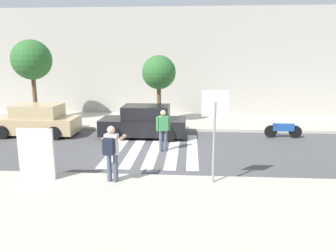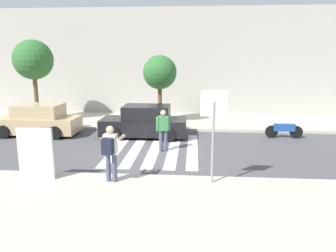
{
  "view_description": "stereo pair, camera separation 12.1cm",
  "coord_description": "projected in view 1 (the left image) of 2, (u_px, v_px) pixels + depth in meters",
  "views": [
    {
      "loc": [
        1.5,
        -13.11,
        3.88
      ],
      "look_at": [
        0.6,
        -0.2,
        1.1
      ],
      "focal_mm": 35.0,
      "sensor_mm": 36.0,
      "label": 1
    },
    {
      "loc": [
        1.62,
        -13.1,
        3.88
      ],
      "look_at": [
        0.6,
        -0.2,
        1.1
      ],
      "focal_mm": 35.0,
      "sensor_mm": 36.0,
      "label": 2
    }
  ],
  "objects": [
    {
      "name": "ground_plane",
      "position": [
        154.0,
        150.0,
        13.71
      ],
      "size": [
        120.0,
        120.0,
        0.0
      ],
      "primitive_type": "plane",
      "color": "#4C4C4F"
    },
    {
      "name": "sidewalk_near",
      "position": [
        125.0,
        222.0,
        7.64
      ],
      "size": [
        60.0,
        6.0,
        0.14
      ],
      "primitive_type": "cube",
      "color": "#B2AD9E",
      "rests_on": "ground"
    },
    {
      "name": "sidewalk_far",
      "position": [
        165.0,
        121.0,
        19.54
      ],
      "size": [
        60.0,
        4.8,
        0.14
      ],
      "primitive_type": "cube",
      "color": "#B2AD9E",
      "rests_on": "ground"
    },
    {
      "name": "building_facade_far",
      "position": [
        170.0,
        62.0,
        23.12
      ],
      "size": [
        56.0,
        4.0,
        6.92
      ],
      "primitive_type": "cube",
      "color": "#ADA89E",
      "rests_on": "ground"
    },
    {
      "name": "crosswalk_stripe_0",
      "position": [
        117.0,
        148.0,
        14.01
      ],
      "size": [
        0.44,
        5.2,
        0.01
      ],
      "primitive_type": "cube",
      "color": "silver",
      "rests_on": "ground"
    },
    {
      "name": "crosswalk_stripe_1",
      "position": [
        136.0,
        149.0,
        13.96
      ],
      "size": [
        0.44,
        5.2,
        0.01
      ],
      "primitive_type": "cube",
      "color": "silver",
      "rests_on": "ground"
    },
    {
      "name": "crosswalk_stripe_2",
      "position": [
        155.0,
        149.0,
        13.9
      ],
      "size": [
        0.44,
        5.2,
        0.01
      ],
      "primitive_type": "cube",
      "color": "silver",
      "rests_on": "ground"
    },
    {
      "name": "crosswalk_stripe_3",
      "position": [
        173.0,
        149.0,
        13.85
      ],
      "size": [
        0.44,
        5.2,
        0.01
      ],
      "primitive_type": "cube",
      "color": "silver",
      "rests_on": "ground"
    },
    {
      "name": "crosswalk_stripe_4",
      "position": [
        192.0,
        150.0,
        13.79
      ],
      "size": [
        0.44,
        5.2,
        0.01
      ],
      "primitive_type": "cube",
      "color": "silver",
      "rests_on": "ground"
    },
    {
      "name": "stop_sign",
      "position": [
        215.0,
        116.0,
        9.49
      ],
      "size": [
        0.76,
        0.08,
        2.78
      ],
      "color": "gray",
      "rests_on": "sidewalk_near"
    },
    {
      "name": "photographer_with_backpack",
      "position": [
        111.0,
        149.0,
        9.72
      ],
      "size": [
        0.65,
        0.89,
        1.72
      ],
      "color": "#474C60",
      "rests_on": "sidewalk_near"
    },
    {
      "name": "pedestrian_crossing",
      "position": [
        163.0,
        128.0,
        13.41
      ],
      "size": [
        0.56,
        0.33,
        1.72
      ],
      "color": "#474C60",
      "rests_on": "ground"
    },
    {
      "name": "parked_car_tan",
      "position": [
        37.0,
        121.0,
        16.21
      ],
      "size": [
        4.1,
        1.92,
        1.55
      ],
      "color": "tan",
      "rests_on": "ground"
    },
    {
      "name": "parked_car_black",
      "position": [
        144.0,
        122.0,
        15.85
      ],
      "size": [
        4.1,
        1.92,
        1.55
      ],
      "color": "black",
      "rests_on": "ground"
    },
    {
      "name": "motorcycle",
      "position": [
        283.0,
        129.0,
        15.75
      ],
      "size": [
        1.76,
        0.6,
        0.87
      ],
      "color": "black",
      "rests_on": "ground"
    },
    {
      "name": "street_tree_west",
      "position": [
        32.0,
        60.0,
        18.41
      ],
      "size": [
        2.24,
        2.24,
        4.65
      ],
      "color": "brown",
      "rests_on": "sidewalk_far"
    },
    {
      "name": "street_tree_center",
      "position": [
        159.0,
        73.0,
        18.17
      ],
      "size": [
        1.88,
        1.88,
        3.79
      ],
      "color": "brown",
      "rests_on": "sidewalk_far"
    },
    {
      "name": "advertising_board",
      "position": [
        37.0,
        154.0,
        10.0
      ],
      "size": [
        1.1,
        0.11,
        1.6
      ],
      "color": "beige",
      "rests_on": "sidewalk_near"
    }
  ]
}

